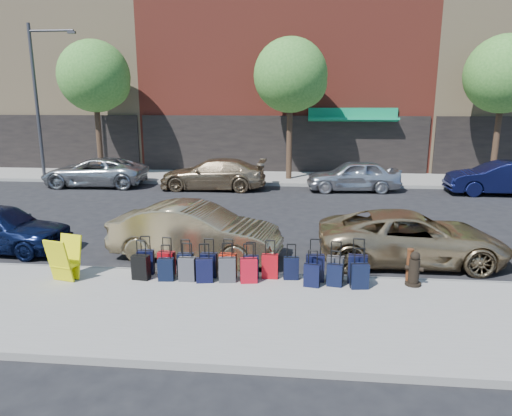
# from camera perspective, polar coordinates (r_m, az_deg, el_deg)

# --- Properties ---
(ground) EXTENTS (120.00, 120.00, 0.00)m
(ground) POSITION_cam_1_polar(r_m,az_deg,el_deg) (15.55, 1.23, -2.60)
(ground) COLOR black
(ground) RESTS_ON ground
(sidewalk_near) EXTENTS (60.00, 4.00, 0.15)m
(sidewalk_near) POSITION_cam_1_polar(r_m,az_deg,el_deg) (9.46, -1.90, -12.95)
(sidewalk_near) COLOR gray
(sidewalk_near) RESTS_ON ground
(sidewalk_far) EXTENTS (60.00, 4.00, 0.15)m
(sidewalk_far) POSITION_cam_1_polar(r_m,az_deg,el_deg) (25.29, 3.00, 3.76)
(sidewalk_far) COLOR gray
(sidewalk_far) RESTS_ON ground
(curb_near) EXTENTS (60.00, 0.08, 0.15)m
(curb_near) POSITION_cam_1_polar(r_m,az_deg,el_deg) (11.30, -0.55, -8.44)
(curb_near) COLOR gray
(curb_near) RESTS_ON ground
(curb_far) EXTENTS (60.00, 0.08, 0.15)m
(curb_far) POSITION_cam_1_polar(r_m,az_deg,el_deg) (23.30, 2.76, 2.94)
(curb_far) COLOR gray
(curb_far) RESTS_ON ground
(building_left) EXTENTS (15.00, 12.12, 16.00)m
(building_left) POSITION_cam_1_polar(r_m,az_deg,el_deg) (37.28, -22.94, 18.04)
(building_left) COLOR tan
(building_left) RESTS_ON ground
(building_center) EXTENTS (17.00, 12.85, 20.00)m
(building_center) POSITION_cam_1_polar(r_m,az_deg,el_deg) (33.41, 3.93, 23.13)
(building_center) COLOR maroon
(building_center) RESTS_ON ground
(tree_left) EXTENTS (3.80, 3.80, 7.27)m
(tree_left) POSITION_cam_1_polar(r_m,az_deg,el_deg) (26.80, -19.26, 15.05)
(tree_left) COLOR black
(tree_left) RESTS_ON sidewalk_far
(tree_center) EXTENTS (3.80, 3.80, 7.27)m
(tree_center) POSITION_cam_1_polar(r_m,az_deg,el_deg) (24.44, 4.66, 15.96)
(tree_center) COLOR black
(tree_center) RESTS_ON sidewalk_far
(tree_right) EXTENTS (3.80, 3.80, 7.27)m
(tree_right) POSITION_cam_1_polar(r_m,az_deg,el_deg) (26.41, 28.87, 14.21)
(tree_right) COLOR black
(tree_right) RESTS_ON sidewalk_far
(streetlight) EXTENTS (2.59, 0.18, 8.00)m
(streetlight) POSITION_cam_1_polar(r_m,az_deg,el_deg) (27.51, -25.47, 12.89)
(streetlight) COLOR #333338
(streetlight) RESTS_ON sidewalk_far
(suitcase_front_0) EXTENTS (0.41, 0.26, 0.94)m
(suitcase_front_0) POSITION_cam_1_polar(r_m,az_deg,el_deg) (11.44, -13.60, -6.57)
(suitcase_front_0) COLOR black
(suitcase_front_0) RESTS_ON sidewalk_near
(suitcase_front_1) EXTENTS (0.41, 0.26, 0.93)m
(suitcase_front_1) POSITION_cam_1_polar(r_m,az_deg,el_deg) (11.26, -11.10, -6.79)
(suitcase_front_1) COLOR maroon
(suitcase_front_1) RESTS_ON sidewalk_near
(suitcase_front_2) EXTENTS (0.37, 0.21, 0.90)m
(suitcase_front_2) POSITION_cam_1_polar(r_m,az_deg,el_deg) (11.12, -8.80, -7.01)
(suitcase_front_2) COLOR black
(suitcase_front_2) RESTS_ON sidewalk_near
(suitcase_front_3) EXTENTS (0.40, 0.23, 0.93)m
(suitcase_front_3) POSITION_cam_1_polar(r_m,az_deg,el_deg) (10.99, -5.91, -7.09)
(suitcase_front_3) COLOR black
(suitcase_front_3) RESTS_ON sidewalk_near
(suitcase_front_4) EXTENTS (0.41, 0.25, 0.94)m
(suitcase_front_4) POSITION_cam_1_polar(r_m,az_deg,el_deg) (10.90, -3.52, -7.20)
(suitcase_front_4) COLOR #B31D0B
(suitcase_front_4) RESTS_ON sidewalk_near
(suitcase_front_5) EXTENTS (0.38, 0.23, 0.88)m
(suitcase_front_5) POSITION_cam_1_polar(r_m,az_deg,el_deg) (10.86, -0.65, -7.36)
(suitcase_front_5) COLOR black
(suitcase_front_5) RESTS_ON sidewalk_near
(suitcase_front_6) EXTENTS (0.38, 0.21, 0.92)m
(suitcase_front_6) POSITION_cam_1_polar(r_m,az_deg,el_deg) (10.87, 1.75, -7.29)
(suitcase_front_6) COLOR #AB0B14
(suitcase_front_6) RESTS_ON sidewalk_near
(suitcase_front_7) EXTENTS (0.36, 0.21, 0.85)m
(suitcase_front_7) POSITION_cam_1_polar(r_m,az_deg,el_deg) (10.84, 4.41, -7.51)
(suitcase_front_7) COLOR black
(suitcase_front_7) RESTS_ON sidewalk_near
(suitcase_front_8) EXTENTS (0.42, 0.24, 1.01)m
(suitcase_front_8) POSITION_cam_1_polar(r_m,az_deg,el_deg) (10.77, 7.39, -7.44)
(suitcase_front_8) COLOR black
(suitcase_front_8) RESTS_ON sidewalk_near
(suitcase_front_9) EXTENTS (0.42, 0.27, 0.95)m
(suitcase_front_9) POSITION_cam_1_polar(r_m,az_deg,el_deg) (10.84, 9.86, -7.48)
(suitcase_front_9) COLOR #37383C
(suitcase_front_9) RESTS_ON sidewalk_near
(suitcase_front_10) EXTENTS (0.46, 0.29, 1.04)m
(suitcase_front_10) POSITION_cam_1_polar(r_m,az_deg,el_deg) (10.86, 12.58, -7.42)
(suitcase_front_10) COLOR black
(suitcase_front_10) RESTS_ON sidewalk_near
(suitcase_back_0) EXTENTS (0.42, 0.28, 0.94)m
(suitcase_back_0) POSITION_cam_1_polar(r_m,az_deg,el_deg) (11.13, -14.20, -7.18)
(suitcase_back_0) COLOR black
(suitcase_back_0) RESTS_ON sidewalk_near
(suitcase_back_1) EXTENTS (0.38, 0.24, 0.86)m
(suitcase_back_1) POSITION_cam_1_polar(r_m,az_deg,el_deg) (10.94, -11.18, -7.53)
(suitcase_back_1) COLOR black
(suitcase_back_1) RESTS_ON sidewalk_near
(suitcase_back_2) EXTENTS (0.38, 0.22, 0.90)m
(suitcase_back_2) POSITION_cam_1_polar(r_m,az_deg,el_deg) (10.83, -8.61, -7.55)
(suitcase_back_2) COLOR #414146
(suitcase_back_2) RESTS_ON sidewalk_near
(suitcase_back_3) EXTENTS (0.41, 0.28, 0.91)m
(suitcase_back_3) POSITION_cam_1_polar(r_m,az_deg,el_deg) (10.70, -6.46, -7.73)
(suitcase_back_3) COLOR black
(suitcase_back_3) RESTS_ON sidewalk_near
(suitcase_back_4) EXTENTS (0.42, 0.28, 0.93)m
(suitcase_back_4) POSITION_cam_1_polar(r_m,az_deg,el_deg) (10.67, -3.61, -7.70)
(suitcase_back_4) COLOR #3F3E44
(suitcase_back_4) RESTS_ON sidewalk_near
(suitcase_back_5) EXTENTS (0.42, 0.29, 0.92)m
(suitcase_back_5) POSITION_cam_1_polar(r_m,az_deg,el_deg) (10.61, -0.92, -7.80)
(suitcase_back_5) COLOR #B50B1D
(suitcase_back_5) RESTS_ON sidewalk_near
(suitcase_back_8) EXTENTS (0.38, 0.27, 0.84)m
(suitcase_back_8) POSITION_cam_1_polar(r_m,az_deg,el_deg) (10.48, 7.00, -8.34)
(suitcase_back_8) COLOR black
(suitcase_back_8) RESTS_ON sidewalk_near
(suitcase_back_9) EXTENTS (0.37, 0.26, 0.82)m
(suitcase_back_9) POSITION_cam_1_polar(r_m,az_deg,el_deg) (10.58, 9.80, -8.26)
(suitcase_back_9) COLOR black
(suitcase_back_9) RESTS_ON sidewalk_near
(suitcase_back_10) EXTENTS (0.42, 0.27, 0.93)m
(suitcase_back_10) POSITION_cam_1_polar(r_m,az_deg,el_deg) (10.55, 12.81, -8.27)
(suitcase_back_10) COLOR black
(suitcase_back_10) RESTS_ON sidewalk_near
(fire_hydrant) EXTENTS (0.41, 0.36, 0.80)m
(fire_hydrant) POSITION_cam_1_polar(r_m,az_deg,el_deg) (11.03, 19.16, -7.30)
(fire_hydrant) COLOR black
(fire_hydrant) RESTS_ON sidewalk_near
(bollard) EXTENTS (0.15, 0.15, 0.82)m
(bollard) POSITION_cam_1_polar(r_m,az_deg,el_deg) (11.10, 18.62, -6.83)
(bollard) COLOR #38190C
(bollard) RESTS_ON sidewalk_near
(display_rack) EXTENTS (0.70, 0.75, 1.03)m
(display_rack) POSITION_cam_1_polar(r_m,az_deg,el_deg) (11.57, -22.82, -5.91)
(display_rack) COLOR yellow
(display_rack) RESTS_ON sidewalk_near
(car_near_1) EXTENTS (4.80, 2.22, 1.52)m
(car_near_1) POSITION_cam_1_polar(r_m,az_deg,el_deg) (12.57, -7.56, -2.98)
(car_near_1) COLOR #9E8A61
(car_near_1) RESTS_ON ground
(car_near_2) EXTENTS (4.94, 2.31, 1.37)m
(car_near_2) POSITION_cam_1_polar(r_m,az_deg,el_deg) (12.92, 18.86, -3.50)
(car_near_2) COLOR tan
(car_near_2) RESTS_ON ground
(car_far_0) EXTENTS (5.27, 2.59, 1.44)m
(car_far_0) POSITION_cam_1_polar(r_m,az_deg,el_deg) (24.60, -19.51, 4.26)
(car_far_0) COLOR #B6B8BD
(car_far_0) RESTS_ON ground
(car_far_1) EXTENTS (5.18, 2.14, 1.50)m
(car_far_1) POSITION_cam_1_polar(r_m,az_deg,el_deg) (22.44, -5.40, 4.25)
(car_far_1) COLOR #947B5A
(car_far_1) RESTS_ON ground
(car_far_2) EXTENTS (4.54, 2.12, 1.50)m
(car_far_2) POSITION_cam_1_polar(r_m,az_deg,el_deg) (22.39, 12.04, 3.99)
(car_far_2) COLOR silver
(car_far_2) RESTS_ON ground
(car_far_3) EXTENTS (4.71, 1.72, 1.54)m
(car_far_3) POSITION_cam_1_polar(r_m,az_deg,el_deg) (23.83, 28.19, 3.30)
(car_far_3) COLOR #0C1138
(car_far_3) RESTS_ON ground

